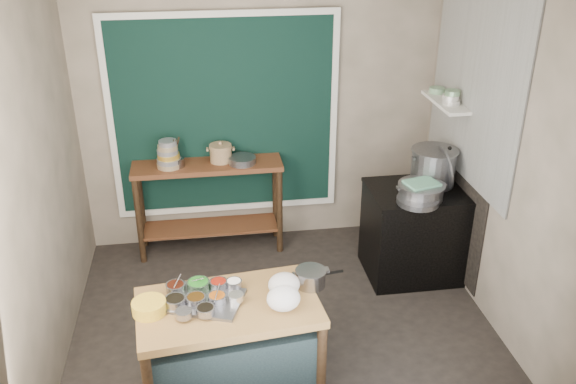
{
  "coord_description": "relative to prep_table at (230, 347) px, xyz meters",
  "views": [
    {
      "loc": [
        -0.57,
        -4.2,
        3.28
      ],
      "look_at": [
        0.09,
        0.25,
        1.09
      ],
      "focal_mm": 38.0,
      "sensor_mm": 36.0,
      "label": 1
    }
  ],
  "objects": [
    {
      "name": "right_wall",
      "position": [
        2.24,
        0.74,
        1.02
      ],
      "size": [
        0.02,
        3.0,
        2.8
      ],
      "primitive_type": "cube",
      "color": "gray",
      "rests_on": "floor"
    },
    {
      "name": "soot_patch",
      "position": [
        2.22,
        1.39,
        0.32
      ],
      "size": [
        0.01,
        1.3,
        1.3
      ],
      "primitive_type": "cube",
      "color": "black",
      "rests_on": "right_wall"
    },
    {
      "name": "utensil_cup",
      "position": [
        -0.36,
        1.99,
        0.62
      ],
      "size": [
        0.16,
        0.16,
        0.09
      ],
      "primitive_type": "cylinder",
      "rotation": [
        0.0,
        0.0,
        0.05
      ],
      "color": "gray",
      "rests_on": "back_counter"
    },
    {
      "name": "stock_pot",
      "position": [
        1.98,
        1.4,
        0.68
      ],
      "size": [
        0.52,
        0.52,
        0.34
      ],
      "primitive_type": null,
      "rotation": [
        0.0,
        0.0,
        0.22
      ],
      "color": "gray",
      "rests_on": "stove_top"
    },
    {
      "name": "condiment_tray",
      "position": [
        -0.16,
        0.05,
        0.39
      ],
      "size": [
        0.61,
        0.53,
        0.02
      ],
      "primitive_type": "cube",
      "rotation": [
        0.0,
        0.0,
        -0.36
      ],
      "color": "gray",
      "rests_on": "prep_table"
    },
    {
      "name": "stove_top",
      "position": [
        1.83,
        1.29,
        0.49
      ],
      "size": [
        0.92,
        0.69,
        0.03
      ],
      "primitive_type": "cube",
      "color": "black",
      "rests_on": "stove_block"
    },
    {
      "name": "left_wall",
      "position": [
        -1.28,
        0.74,
        1.02
      ],
      "size": [
        0.02,
        3.0,
        2.8
      ],
      "primitive_type": "cube",
      "color": "gray",
      "rests_on": "floor"
    },
    {
      "name": "wall_shelf",
      "position": [
        2.11,
        1.59,
        1.23
      ],
      "size": [
        0.22,
        0.7,
        0.03
      ],
      "primitive_type": "cube",
      "color": "beige",
      "rests_on": "right_wall"
    },
    {
      "name": "plastic_bag_a",
      "position": [
        0.37,
        -0.11,
        0.46
      ],
      "size": [
        0.26,
        0.24,
        0.17
      ],
      "primitive_type": "ellipsoid",
      "rotation": [
        0.0,
        0.0,
        0.18
      ],
      "color": "white",
      "rests_on": "prep_table"
    },
    {
      "name": "curtain_frame",
      "position": [
        0.13,
        2.2,
        0.98
      ],
      "size": [
        2.22,
        0.03,
        2.02
      ],
      "primitive_type": null,
      "color": "beige",
      "rests_on": "back_wall"
    },
    {
      "name": "ceramic_crock",
      "position": [
        0.06,
        2.05,
        0.65
      ],
      "size": [
        0.24,
        0.24,
        0.15
      ],
      "primitive_type": null,
      "rotation": [
        0.0,
        0.0,
        -0.06
      ],
      "color": "#9D7C55",
      "rests_on": "back_counter"
    },
    {
      "name": "curtain_panel",
      "position": [
        0.13,
        2.21,
        0.98
      ],
      "size": [
        2.1,
        0.02,
        1.9
      ],
      "primitive_type": "cube",
      "color": "black",
      "rests_on": "back_wall"
    },
    {
      "name": "back_wall",
      "position": [
        0.48,
        2.25,
        1.02
      ],
      "size": [
        3.5,
        0.02,
        2.8
      ],
      "primitive_type": "cube",
      "color": "gray",
      "rests_on": "floor"
    },
    {
      "name": "steamer",
      "position": [
        1.77,
        1.13,
        0.57
      ],
      "size": [
        0.43,
        0.43,
        0.14
      ],
      "primitive_type": null,
      "rotation": [
        0.0,
        0.0,
        0.02
      ],
      "color": "gray",
      "rests_on": "stove_top"
    },
    {
      "name": "shelf_bowl_stack",
      "position": [
        2.11,
        1.48,
        1.3
      ],
      "size": [
        0.16,
        0.16,
        0.13
      ],
      "color": "silver",
      "rests_on": "wall_shelf"
    },
    {
      "name": "shelf_bowl_green",
      "position": [
        2.11,
        1.83,
        1.27
      ],
      "size": [
        0.18,
        0.18,
        0.05
      ],
      "primitive_type": "cylinder",
      "rotation": [
        0.0,
        0.0,
        0.34
      ],
      "color": "gray",
      "rests_on": "wall_shelf"
    },
    {
      "name": "back_counter",
      "position": [
        -0.07,
        2.02,
        0.1
      ],
      "size": [
        1.45,
        0.4,
        0.95
      ],
      "primitive_type": "cube",
      "color": "#543018",
      "rests_on": "floor"
    },
    {
      "name": "wide_bowl",
      "position": [
        0.26,
        1.97,
        0.61
      ],
      "size": [
        0.32,
        0.32,
        0.07
      ],
      "primitive_type": "cylinder",
      "rotation": [
        0.0,
        0.0,
        0.25
      ],
      "color": "gray",
      "rests_on": "back_counter"
    },
    {
      "name": "green_cloth",
      "position": [
        1.77,
        1.13,
        0.65
      ],
      "size": [
        0.32,
        0.27,
        0.02
      ],
      "primitive_type": "cube",
      "rotation": [
        0.0,
        0.0,
        0.25
      ],
      "color": "#5FA67C",
      "rests_on": "steamer"
    },
    {
      "name": "saucepan",
      "position": [
        0.61,
        0.14,
        0.44
      ],
      "size": [
        0.26,
        0.26,
        0.13
      ],
      "primitive_type": null,
      "rotation": [
        0.0,
        0.0,
        0.13
      ],
      "color": "gray",
      "rests_on": "prep_table"
    },
    {
      "name": "tile_panel",
      "position": [
        2.21,
        1.29,
        1.48
      ],
      "size": [
        0.02,
        1.7,
        1.7
      ],
      "primitive_type": "cube",
      "color": "#B2B2AA",
      "rests_on": "right_wall"
    },
    {
      "name": "bowl_stack",
      "position": [
        -0.43,
        1.99,
        0.69
      ],
      "size": [
        0.24,
        0.24,
        0.27
      ],
      "color": "tan",
      "rests_on": "back_counter"
    },
    {
      "name": "pot_lid",
      "position": [
        2.05,
        1.31,
        0.7
      ],
      "size": [
        0.12,
        0.41,
        0.4
      ],
      "primitive_type": "cylinder",
      "rotation": [
        0.0,
        1.36,
        -0.06
      ],
      "color": "gray",
      "rests_on": "stove_top"
    },
    {
      "name": "plastic_bag_b",
      "position": [
        0.4,
        0.05,
        0.46
      ],
      "size": [
        0.24,
        0.22,
        0.17
      ],
      "primitive_type": "ellipsoid",
      "rotation": [
        0.0,
        0.0,
        -0.11
      ],
      "color": "white",
      "rests_on": "prep_table"
    },
    {
      "name": "shallow_pan",
      "position": [
        1.71,
        1.04,
        0.53
      ],
      "size": [
        0.41,
        0.41,
        0.05
      ],
      "primitive_type": "cylinder",
      "rotation": [
        0.0,
        0.0,
        0.11
      ],
      "color": "gray",
      "rests_on": "stove_top"
    },
    {
      "name": "stove_block",
      "position": [
        1.83,
        1.29,
        0.05
      ],
      "size": [
        0.9,
        0.68,
        0.85
      ],
      "primitive_type": "cube",
      "color": "black",
      "rests_on": "floor"
    },
    {
      "name": "floor",
      "position": [
        0.48,
        0.74,
        -0.39
      ],
      "size": [
        3.5,
        3.0,
        0.02
      ],
      "primitive_type": "cube",
      "color": "#2A2420",
      "rests_on": "ground"
    },
    {
      "name": "condiment_bowls",
      "position": [
        -0.18,
        0.06,
        0.43
      ],
      "size": [
        0.54,
        0.44,
        0.06
      ],
      "color": "gray",
      "rests_on": "condiment_tray"
    },
    {
      "name": "yellow_basin",
      "position": [
        -0.53,
        -0.02,
        0.42
      ],
      "size": [
        0.3,
        0.3,
        0.09
      ],
      "primitive_type": "cylinder",
      "rotation": [
        0.0,
        0.0,
        0.36
      ],
      "color": "gold",
      "rests_on": "prep_table"
    },
    {
      "name": "prep_table",
      "position": [
        0.0,
        0.0,
        0.0
      ],
      "size": [
        1.32,
        0.84,
        0.75
      ],
      "primitive_type": "cube",
      "rotation": [
        0.0,
        0.0,
        0.1
      ],
      "color": "olive",
      "rests_on": "floor"
    }
  ]
}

